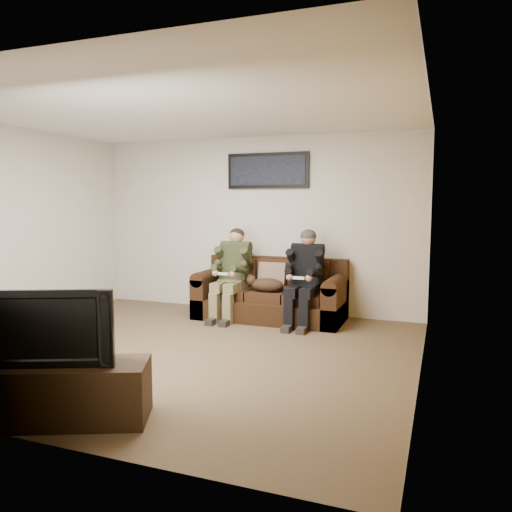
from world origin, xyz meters
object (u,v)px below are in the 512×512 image
at_px(sofa, 271,296).
at_px(television, 49,326).
at_px(cat, 266,284).
at_px(tv_stand, 52,393).
at_px(person_right, 305,272).
at_px(framed_poster, 268,171).
at_px(person_left, 232,268).

height_order(sofa, television, television).
bearing_deg(sofa, cat, -94.12).
height_order(sofa, cat, sofa).
bearing_deg(tv_stand, person_right, 51.19).
height_order(person_right, framed_poster, framed_poster).
bearing_deg(framed_poster, person_right, -37.68).
xyz_separation_m(cat, tv_stand, (-0.43, -3.57, -0.29)).
bearing_deg(framed_poster, television, -93.40).
relative_size(tv_stand, television, 1.43).
bearing_deg(tv_stand, cat, 59.46).
relative_size(sofa, person_left, 1.63).
relative_size(cat, framed_poster, 0.53).
distance_m(cat, framed_poster, 1.71).
bearing_deg(cat, framed_poster, 107.22).
xyz_separation_m(tv_stand, television, (0.00, 0.00, 0.51)).
bearing_deg(television, person_left, 67.69).
bearing_deg(person_right, person_left, -179.98).
bearing_deg(framed_poster, cat, -72.78).
height_order(person_right, television, person_right).
relative_size(framed_poster, tv_stand, 0.88).
bearing_deg(person_right, cat, -176.46).
distance_m(person_right, tv_stand, 3.76).
distance_m(framed_poster, television, 4.39).
bearing_deg(person_right, sofa, 162.06).
xyz_separation_m(sofa, person_right, (0.53, -0.17, 0.39)).
bearing_deg(person_left, framed_poster, 59.68).
height_order(sofa, person_right, person_right).
distance_m(framed_poster, tv_stand, 4.58).
bearing_deg(cat, sofa, 85.88).
bearing_deg(framed_poster, tv_stand, -93.40).
bearing_deg(framed_poster, person_left, -120.32).
distance_m(person_right, television, 3.73).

